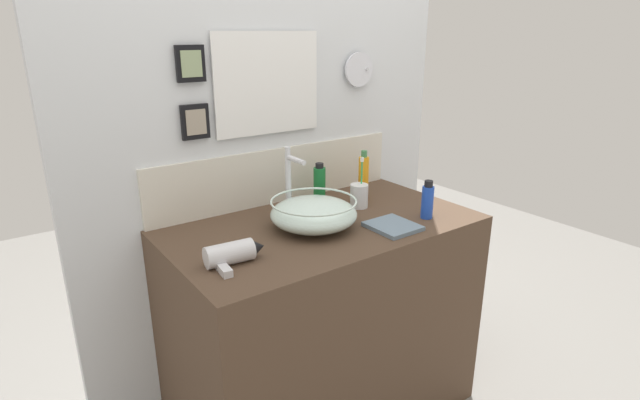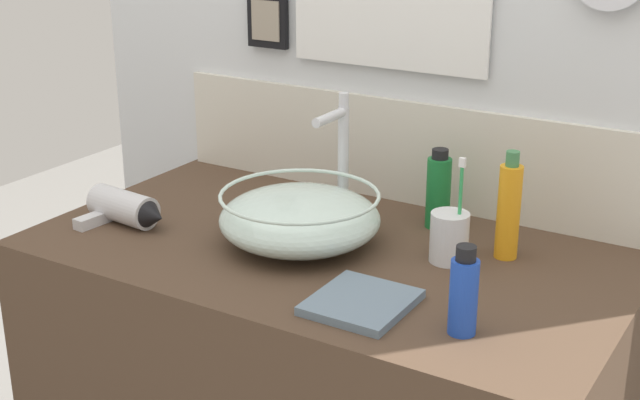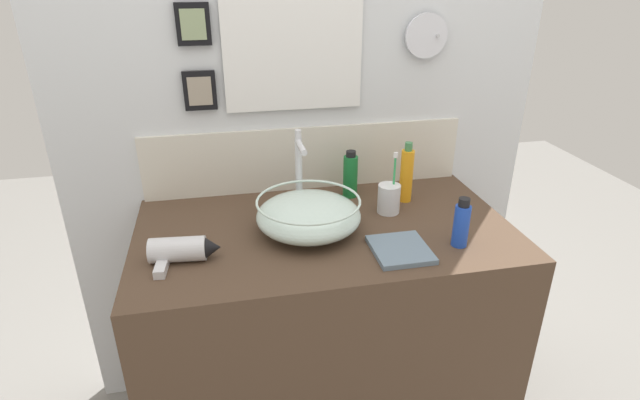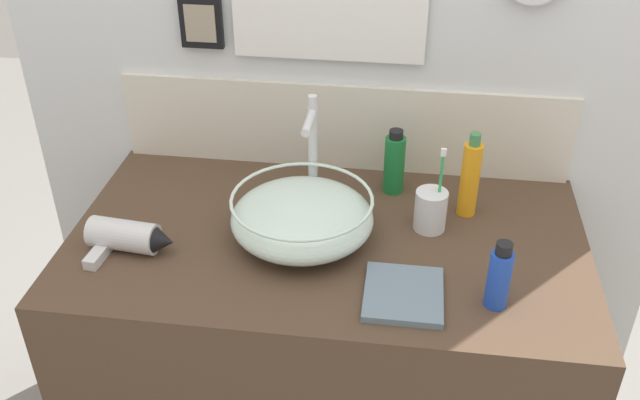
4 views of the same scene
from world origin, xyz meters
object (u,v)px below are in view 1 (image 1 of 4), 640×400
object	(u,v)px
toothbrush_cup	(359,196)
shampoo_bottle	(319,184)
faucet	(290,177)
hair_drier	(234,253)
glass_bowl_sink	(314,213)
lotion_bottle	(363,177)
hand_towel	(393,226)
soap_dispenser	(427,201)

from	to	relation	value
toothbrush_cup	shampoo_bottle	world-z (taller)	toothbrush_cup
faucet	hair_drier	xyz separation A→B (m)	(-0.38, -0.26, -0.13)
glass_bowl_sink	toothbrush_cup	distance (m)	0.30
lotion_bottle	hand_towel	bearing A→B (deg)	-112.43
faucet	toothbrush_cup	distance (m)	0.32
glass_bowl_sink	toothbrush_cup	xyz separation A→B (m)	(0.29, 0.08, -0.01)
glass_bowl_sink	shampoo_bottle	bearing A→B (deg)	50.19
toothbrush_cup	shampoo_bottle	distance (m)	0.18
glass_bowl_sink	toothbrush_cup	world-z (taller)	toothbrush_cup
hair_drier	lotion_bottle	bearing A→B (deg)	18.59
faucet	lotion_bottle	world-z (taller)	faucet
faucet	soap_dispenser	distance (m)	0.55
hair_drier	glass_bowl_sink	bearing A→B (deg)	14.27
faucet	hair_drier	bearing A→B (deg)	-145.79
toothbrush_cup	soap_dispenser	xyz separation A→B (m)	(0.14, -0.26, 0.02)
lotion_bottle	soap_dispenser	bearing A→B (deg)	-81.91
glass_bowl_sink	hand_towel	bearing A→B (deg)	-36.49
glass_bowl_sink	hand_towel	world-z (taller)	glass_bowl_sink
hair_drier	shampoo_bottle	xyz separation A→B (m)	(0.58, 0.33, 0.05)
lotion_bottle	toothbrush_cup	bearing A→B (deg)	-138.88
faucet	soap_dispenser	world-z (taller)	faucet
faucet	hair_drier	world-z (taller)	faucet
shampoo_bottle	toothbrush_cup	bearing A→B (deg)	-58.68
hair_drier	toothbrush_cup	size ratio (longest dim) A/B	0.96
faucet	shampoo_bottle	world-z (taller)	faucet
shampoo_bottle	hair_drier	bearing A→B (deg)	-150.02
hand_towel	soap_dispenser	bearing A→B (deg)	0.95
soap_dispenser	hand_towel	size ratio (longest dim) A/B	0.86
hair_drier	toothbrush_cup	xyz separation A→B (m)	(0.67, 0.18, 0.02)
shampoo_bottle	faucet	bearing A→B (deg)	-159.28
lotion_bottle	soap_dispenser	distance (m)	0.34
glass_bowl_sink	faucet	bearing A→B (deg)	90.00
lotion_bottle	hand_towel	distance (m)	0.38
glass_bowl_sink	toothbrush_cup	size ratio (longest dim) A/B	1.54
toothbrush_cup	soap_dispenser	bearing A→B (deg)	-62.17
hair_drier	soap_dispenser	distance (m)	0.81
glass_bowl_sink	faucet	xyz separation A→B (m)	(0.00, 0.16, 0.10)
hand_towel	glass_bowl_sink	bearing A→B (deg)	143.51
soap_dispenser	lotion_bottle	bearing A→B (deg)	98.09
toothbrush_cup	hand_towel	xyz separation A→B (m)	(-0.05, -0.26, -0.04)
lotion_bottle	shampoo_bottle	size ratio (longest dim) A/B	1.26
lotion_bottle	glass_bowl_sink	bearing A→B (deg)	-157.28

